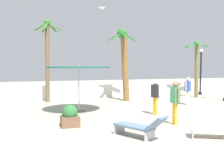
% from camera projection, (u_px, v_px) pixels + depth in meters
% --- Properties ---
extents(ground_plane, '(56.00, 56.00, 0.00)m').
position_uv_depth(ground_plane, '(135.00, 125.00, 10.50)').
color(ground_plane, '#B2A893').
extents(boundary_wall, '(25.20, 0.30, 0.90)m').
position_uv_depth(boundary_wall, '(88.00, 91.00, 18.96)').
color(boundary_wall, silver).
rests_on(boundary_wall, ground_plane).
extents(patio_umbrella_0, '(3.10, 3.10, 2.39)m').
position_uv_depth(patio_umbrella_0, '(79.00, 69.00, 13.13)').
color(patio_umbrella_0, '#333338').
rests_on(patio_umbrella_0, ground_plane).
extents(palm_tree_0, '(2.04, 2.04, 4.66)m').
position_uv_depth(palm_tree_0, '(124.00, 57.00, 17.13)').
color(palm_tree_0, brown).
rests_on(palm_tree_0, ground_plane).
extents(palm_tree_1, '(2.07, 2.08, 4.03)m').
position_uv_depth(palm_tree_1, '(196.00, 61.00, 18.87)').
color(palm_tree_1, brown).
rests_on(palm_tree_1, ground_plane).
extents(palm_tree_2, '(1.85, 1.88, 5.18)m').
position_uv_depth(palm_tree_2, '(47.00, 51.00, 16.67)').
color(palm_tree_2, brown).
rests_on(palm_tree_2, ground_plane).
extents(lamp_post_1, '(0.29, 0.29, 3.55)m').
position_uv_depth(lamp_post_1, '(201.00, 70.00, 20.71)').
color(lamp_post_1, black).
rests_on(lamp_post_1, ground_plane).
extents(lounge_chair_0, '(1.41, 1.91, 0.84)m').
position_uv_depth(lounge_chair_0, '(140.00, 126.00, 8.68)').
color(lounge_chair_0, '#B7B7BC').
rests_on(lounge_chair_0, ground_plane).
extents(lounge_chair_1, '(1.93, 1.35, 0.84)m').
position_uv_depth(lounge_chair_1, '(221.00, 127.00, 8.60)').
color(lounge_chair_1, '#B7B7BC').
rests_on(lounge_chair_1, ground_plane).
extents(guest_0, '(0.36, 0.52, 1.66)m').
position_uv_depth(guest_0, '(155.00, 94.00, 12.56)').
color(guest_0, gold).
rests_on(guest_0, ground_plane).
extents(guest_2, '(0.26, 0.56, 1.73)m').
position_uv_depth(guest_2, '(175.00, 98.00, 10.52)').
color(guest_2, gold).
rests_on(guest_2, ground_plane).
extents(guest_3, '(0.49, 0.40, 1.61)m').
position_uv_depth(guest_3, '(188.00, 88.00, 15.58)').
color(guest_3, silver).
rests_on(guest_3, ground_plane).
extents(seagull_0, '(0.71, 1.03, 0.19)m').
position_uv_depth(seagull_0, '(102.00, 8.00, 18.13)').
color(seagull_0, white).
extents(planter, '(0.70, 0.70, 0.85)m').
position_uv_depth(planter, '(70.00, 117.00, 10.28)').
color(planter, brown).
rests_on(planter, ground_plane).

